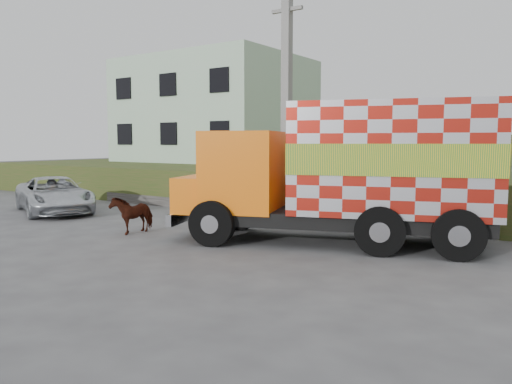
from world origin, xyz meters
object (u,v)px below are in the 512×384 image
Objects in this scene: suv at (54,195)px; pedestrian at (308,152)px; cargo_truck at (348,172)px; utility_pole at (287,101)px; cow at (133,214)px.

pedestrian reaches higher than suv.
pedestrian is (-3.46, 4.24, 0.41)m from cargo_truck.
utility_pole reaches higher than pedestrian.
cargo_truck is 6.34m from cow.
utility_pole is 5.17× the size of pedestrian.
cargo_truck is 1.76× the size of suv.
cow is at bearing -110.47° from utility_pole.
cargo_truck is at bearing -40.92° from utility_pole.
cow is 0.84× the size of pedestrian.
pedestrian is at bearing 110.49° from cargo_truck.
pedestrian reaches higher than cow.
suv is at bearing 165.43° from cargo_truck.
pedestrian is (8.04, 5.08, 1.60)m from suv.
utility_pole is 1.66× the size of suv.
utility_pole is at bearing 69.12° from cow.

